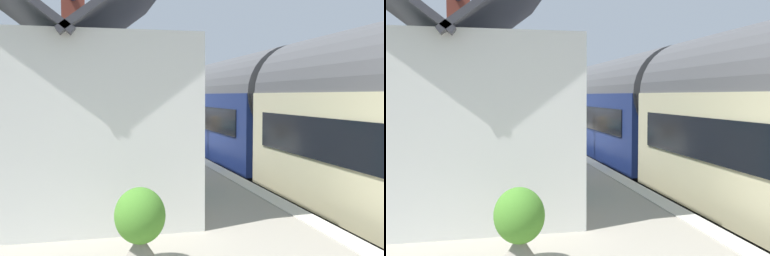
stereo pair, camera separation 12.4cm
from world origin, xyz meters
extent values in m
plane|color=#423D38|center=(0.00, 0.00, 0.00)|extent=(160.00, 160.00, 0.00)
cube|color=#A39B8C|center=(0.00, 4.12, 0.48)|extent=(32.00, 6.24, 0.95)
cube|color=beige|center=(0.00, 1.18, 0.96)|extent=(32.00, 0.36, 0.02)
cube|color=gray|center=(0.00, -1.62, 0.07)|extent=(52.00, 0.08, 0.14)
cube|color=gray|center=(0.00, -0.18, 0.07)|extent=(52.00, 0.08, 0.14)
cube|color=black|center=(2.74, -0.90, 0.35)|extent=(10.11, 2.29, 0.70)
cube|color=navy|center=(2.74, -0.90, 1.85)|extent=(10.99, 2.70, 2.30)
cylinder|color=#515154|center=(2.74, -0.90, 3.00)|extent=(10.99, 2.65, 2.65)
cube|color=black|center=(2.74, 0.47, 2.14)|extent=(9.34, 0.03, 0.80)
cylinder|color=black|center=(6.04, -0.90, 0.35)|extent=(0.70, 2.16, 0.70)
cylinder|color=black|center=(-0.55, -0.90, 0.35)|extent=(0.70, 2.16, 0.70)
cube|color=black|center=(8.25, -0.90, 2.25)|extent=(0.04, 2.16, 0.90)
cylinder|color=#F2EDCC|center=(8.27, -0.90, 1.27)|extent=(0.06, 0.24, 0.24)
cube|color=red|center=(8.31, -0.90, 0.82)|extent=(0.16, 2.56, 0.24)
cube|color=black|center=(-7.94, 0.47, 2.14)|extent=(7.97, 0.03, 0.80)
cylinder|color=black|center=(-5.13, -0.90, 0.35)|extent=(0.70, 2.16, 0.70)
cube|color=white|center=(-4.42, 4.91, 2.40)|extent=(7.09, 3.84, 2.90)
cube|color=#38383F|center=(-4.42, 3.95, 4.58)|extent=(7.59, 2.18, 1.69)
cube|color=#38383F|center=(-4.42, 5.87, 4.58)|extent=(7.59, 2.18, 1.69)
cube|color=brown|center=(-2.36, 4.91, 4.91)|extent=(0.56, 0.56, 2.12)
cube|color=teal|center=(-5.51, 2.97, 2.00)|extent=(0.90, 0.06, 2.10)
cube|color=teal|center=(-6.91, 2.97, 2.65)|extent=(0.80, 0.05, 1.10)
cube|color=teal|center=(-4.11, 2.97, 2.65)|extent=(0.80, 0.05, 1.10)
cube|color=#26727F|center=(3.13, 3.09, 1.40)|extent=(1.41, 0.42, 0.06)
cube|color=#26727F|center=(3.12, 2.91, 1.63)|extent=(1.40, 0.12, 0.40)
cube|color=black|center=(2.57, 3.10, 1.17)|extent=(0.06, 0.36, 0.44)
cube|color=black|center=(3.69, 3.08, 1.17)|extent=(0.06, 0.36, 0.44)
cube|color=#26727F|center=(5.00, 3.08, 1.40)|extent=(1.41, 0.44, 0.06)
cube|color=#26727F|center=(5.00, 2.90, 1.63)|extent=(1.40, 0.14, 0.40)
cube|color=black|center=(4.45, 3.09, 1.17)|extent=(0.07, 0.36, 0.44)
cube|color=black|center=(5.56, 3.06, 1.17)|extent=(0.07, 0.36, 0.44)
cube|color=#26727F|center=(7.34, 3.06, 1.40)|extent=(1.40, 0.42, 0.06)
cube|color=#26727F|center=(7.34, 2.88, 1.63)|extent=(1.40, 0.12, 0.40)
cube|color=black|center=(6.78, 3.07, 1.17)|extent=(0.06, 0.36, 0.44)
cube|color=black|center=(7.90, 3.05, 1.17)|extent=(0.06, 0.36, 0.44)
cylinder|color=gray|center=(6.12, 2.19, 1.14)|extent=(0.49, 0.49, 0.38)
ellipsoid|color=olive|center=(6.12, 2.19, 1.58)|extent=(0.72, 0.72, 0.86)
cone|color=#DC5E5D|center=(6.12, 2.19, 1.83)|extent=(0.12, 0.12, 0.29)
cylinder|color=gray|center=(1.27, 5.65, 1.15)|extent=(0.40, 0.40, 0.40)
ellipsoid|color=olive|center=(1.27, 5.65, 1.51)|extent=(0.47, 0.47, 0.39)
cone|color=#D83B42|center=(1.27, 5.65, 1.68)|extent=(0.10, 0.10, 0.19)
cone|color=teal|center=(3.01, 4.12, 1.10)|extent=(0.41, 0.41, 0.30)
cylinder|color=teal|center=(3.01, 4.12, 0.98)|extent=(0.22, 0.22, 0.06)
ellipsoid|color=olive|center=(3.01, 4.12, 1.44)|extent=(0.54, 0.54, 0.63)
cone|color=gray|center=(-9.15, 4.08, 1.15)|extent=(0.50, 0.50, 0.40)
ellipsoid|color=#4C8C2D|center=(-9.15, 4.08, 1.56)|extent=(0.59, 0.59, 0.66)
cylinder|color=black|center=(0.74, 1.57, 2.42)|extent=(0.10, 0.10, 2.94)
cylinder|color=black|center=(0.74, 1.57, 3.74)|extent=(0.05, 0.50, 0.05)
cube|color=beige|center=(0.74, 1.57, 4.03)|extent=(0.24, 0.24, 0.32)
cone|color=black|center=(0.74, 1.57, 4.25)|extent=(0.32, 0.32, 0.14)
cylinder|color=black|center=(9.04, 1.80, 1.50)|extent=(0.06, 0.06, 1.10)
cylinder|color=black|center=(9.64, 1.80, 1.50)|extent=(0.06, 0.06, 1.10)
cube|color=maroon|center=(9.34, 1.80, 2.27)|extent=(0.90, 0.06, 0.44)
cube|color=black|center=(9.34, 1.80, 2.27)|extent=(0.96, 0.03, 0.50)
camera|label=1|loc=(-14.34, 4.69, 2.94)|focal=42.83mm
camera|label=2|loc=(-14.37, 4.57, 2.94)|focal=42.83mm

